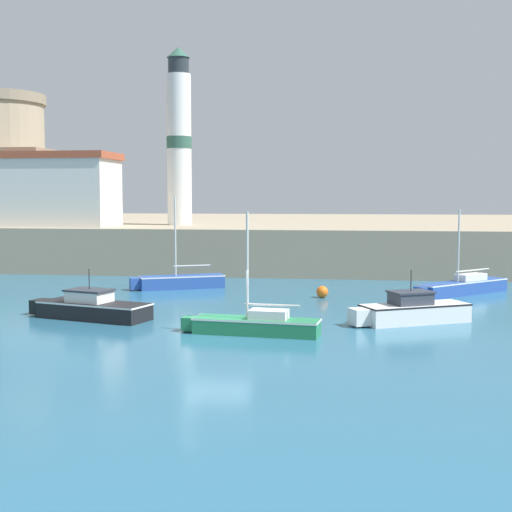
{
  "coord_description": "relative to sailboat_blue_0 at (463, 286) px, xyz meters",
  "views": [
    {
      "loc": [
        5.29,
        -27.46,
        5.39
      ],
      "look_at": [
        -0.21,
        11.93,
        2.0
      ],
      "focal_mm": 50.0,
      "sensor_mm": 36.0,
      "label": 1
    }
  ],
  "objects": [
    {
      "name": "motorboat_white_2",
      "position": [
        -3.44,
        -9.32,
        0.07
      ],
      "size": [
        5.27,
        3.5,
        2.26
      ],
      "color": "white",
      "rests_on": "ground"
    },
    {
      "name": "sailboat_blue_1",
      "position": [
        -15.91,
        0.22,
        -0.02
      ],
      "size": [
        5.35,
        3.25,
        5.31
      ],
      "color": "#284C9E",
      "rests_on": "ground"
    },
    {
      "name": "lighthouse",
      "position": [
        -19.13,
        13.25,
        9.17
      ],
      "size": [
        1.89,
        1.89,
        13.31
      ],
      "color": "silver",
      "rests_on": "quay_seawall"
    },
    {
      "name": "ground_plane",
      "position": [
        -11.13,
        -12.33,
        -0.45
      ],
      "size": [
        200.0,
        200.0,
        0.0
      ],
      "primitive_type": "plane",
      "color": "#28607F"
    },
    {
      "name": "sailboat_blue_0",
      "position": [
        0.0,
        0.0,
        0.0
      ],
      "size": [
        5.56,
        5.35,
        4.65
      ],
      "color": "#284C9E",
      "rests_on": "ground"
    },
    {
      "name": "quay_seawall",
      "position": [
        -11.13,
        25.96,
        1.13
      ],
      "size": [
        120.0,
        40.0,
        3.15
      ],
      "primitive_type": "cube",
      "color": "gray",
      "rests_on": "ground"
    },
    {
      "name": "harbor_shed_mid_row",
      "position": [
        -27.13,
        9.7,
        5.39
      ],
      "size": [
        8.14,
        4.99,
        5.31
      ],
      "color": "silver",
      "rests_on": "quay_seawall"
    },
    {
      "name": "motorboat_black_3",
      "position": [
        -17.3,
        -10.17,
        0.04
      ],
      "size": [
        5.93,
        3.07,
        2.19
      ],
      "color": "black",
      "rests_on": "ground"
    },
    {
      "name": "sailboat_green_5",
      "position": [
        -9.68,
        -12.7,
        -0.04
      ],
      "size": [
        5.54,
        1.77,
        4.76
      ],
      "color": "#237A4C",
      "rests_on": "ground"
    },
    {
      "name": "mooring_buoy",
      "position": [
        -7.54,
        -2.38,
        -0.13
      ],
      "size": [
        0.63,
        0.63,
        0.63
      ],
      "primitive_type": "sphere",
      "color": "orange",
      "rests_on": "ground"
    }
  ]
}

